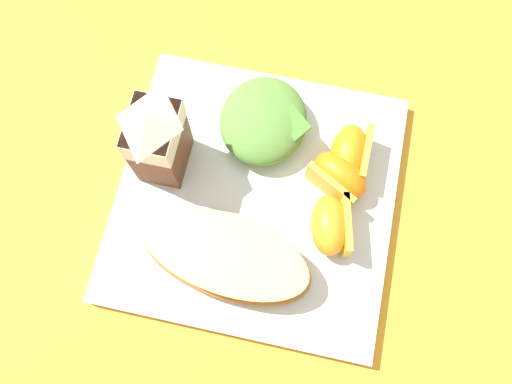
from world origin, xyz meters
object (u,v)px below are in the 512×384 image
green_salad_pile (264,121)px  milk_carton (156,137)px  white_plate (256,197)px  orange_wedge_front (331,225)px  cheesy_pizza_bread (226,256)px  orange_wedge_middle (339,177)px  orange_wedge_rear (350,152)px

green_salad_pile → milk_carton: bearing=121.4°
white_plate → milk_carton: bearing=79.8°
milk_carton → orange_wedge_front: milk_carton is taller
milk_carton → cheesy_pizza_bread: bearing=-136.1°
green_salad_pile → orange_wedge_middle: (-0.04, -0.09, -0.00)m
white_plate → milk_carton: 0.12m
white_plate → orange_wedge_middle: size_ratio=4.00×
white_plate → cheesy_pizza_bread: cheesy_pizza_bread is taller
cheesy_pizza_bread → orange_wedge_front: (0.05, -0.09, 0.00)m
orange_wedge_front → orange_wedge_middle: size_ratio=0.95×
orange_wedge_front → orange_wedge_middle: (0.05, 0.00, 0.00)m
green_salad_pile → orange_wedge_middle: bearing=-117.3°
milk_carton → orange_wedge_front: size_ratio=1.66×
white_plate → cheesy_pizza_bread: bearing=168.7°
cheesy_pizza_bread → white_plate: bearing=-11.3°
milk_carton → orange_wedge_front: bearing=-102.3°
white_plate → orange_wedge_middle: 0.09m
white_plate → orange_wedge_rear: orange_wedge_rear is taller
white_plate → green_salad_pile: green_salad_pile is taller
white_plate → milk_carton: milk_carton is taller
orange_wedge_middle → orange_wedge_front: bearing=-179.4°
green_salad_pile → orange_wedge_middle: 0.10m
orange_wedge_middle → orange_wedge_rear: same height
milk_carton → orange_wedge_middle: 0.18m
orange_wedge_front → cheesy_pizza_bread: bearing=118.4°
white_plate → orange_wedge_rear: 0.11m
white_plate → orange_wedge_front: bearing=-104.8°
white_plate → orange_wedge_middle: (0.03, -0.08, 0.03)m
cheesy_pizza_bread → green_salad_pile: size_ratio=1.79×
milk_carton → white_plate: bearing=-100.2°
green_salad_pile → orange_wedge_rear: same height
white_plate → green_salad_pile: bearing=6.0°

